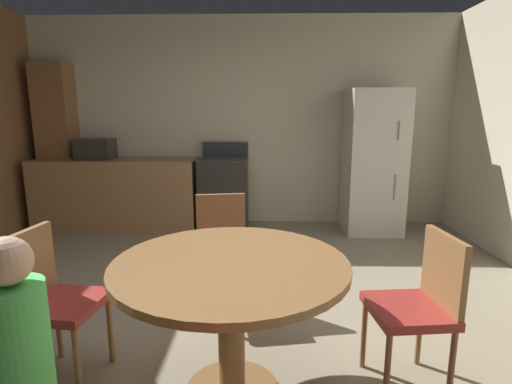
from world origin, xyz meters
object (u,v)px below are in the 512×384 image
object	(u,v)px
oven_range	(224,193)
microwave	(95,149)
chair_north	(222,244)
chair_east	(421,301)
dining_table	(231,290)
refrigerator	(373,162)
person_child	(21,373)
chair_west	(51,295)

from	to	relation	value
oven_range	microwave	distance (m)	1.72
chair_north	chair_east	size ratio (longest dim) A/B	1.00
oven_range	chair_north	world-z (taller)	oven_range
chair_east	chair_north	bearing A→B (deg)	-43.56
oven_range	dining_table	world-z (taller)	oven_range
oven_range	microwave	size ratio (longest dim) A/B	2.50
chair_north	refrigerator	bearing A→B (deg)	131.73
oven_range	chair_east	size ratio (longest dim) A/B	1.26
microwave	chair_east	xyz separation A→B (m)	(3.00, -2.99, -0.53)
chair_east	person_child	size ratio (longest dim) A/B	0.80
oven_range	chair_west	world-z (taller)	oven_range
chair_east	dining_table	bearing A→B (deg)	0.00
chair_north	person_child	world-z (taller)	person_child
microwave	chair_west	xyz separation A→B (m)	(0.98, -2.97, -0.53)
refrigerator	person_child	size ratio (longest dim) A/B	1.61
dining_table	chair_east	distance (m)	1.02
microwave	chair_west	distance (m)	3.18
chair_west	refrigerator	bearing A→B (deg)	56.11
microwave	chair_north	distance (m)	2.83
oven_range	chair_west	xyz separation A→B (m)	(-0.65, -2.98, 0.03)
chair_east	person_child	bearing A→B (deg)	17.65
microwave	dining_table	distance (m)	3.70
refrigerator	chair_west	distance (m)	3.88
oven_range	chair_north	size ratio (longest dim) A/B	1.26
chair_west	person_child	size ratio (longest dim) A/B	0.80
refrigerator	chair_east	size ratio (longest dim) A/B	2.02
dining_table	chair_north	size ratio (longest dim) A/B	1.38
refrigerator	chair_north	bearing A→B (deg)	-129.28
chair_west	person_child	world-z (taller)	person_child
chair_north	dining_table	bearing A→B (deg)	0.00
microwave	chair_east	bearing A→B (deg)	-44.88
microwave	chair_north	bearing A→B (deg)	-48.82
chair_east	chair_west	world-z (taller)	same
chair_north	chair_east	distance (m)	1.48
refrigerator	dining_table	size ratio (longest dim) A/B	1.47
refrigerator	chair_north	size ratio (longest dim) A/B	2.02
refrigerator	chair_east	world-z (taller)	refrigerator
chair_north	chair_west	bearing A→B (deg)	-52.93
dining_table	person_child	distance (m)	0.95
oven_range	dining_table	xyz separation A→B (m)	(0.36, -3.10, 0.14)
oven_range	chair_east	world-z (taller)	oven_range
chair_north	microwave	bearing A→B (deg)	-147.82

